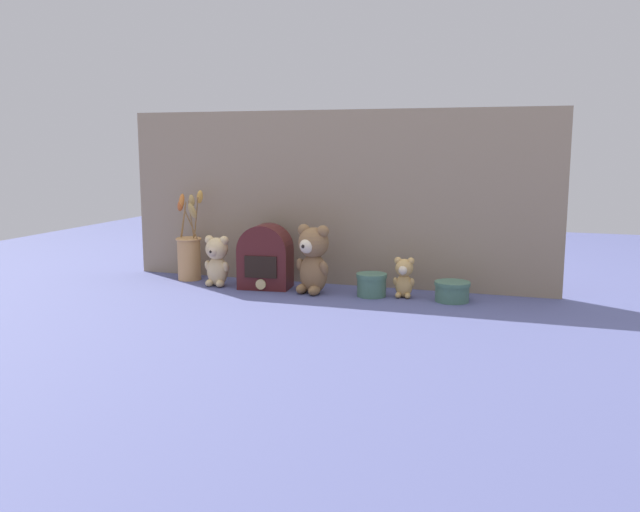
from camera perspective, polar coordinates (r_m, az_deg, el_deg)
ground_plane at (r=2.32m, az=-0.16°, el=-3.13°), size 4.00×4.00×0.00m
backdrop_wall at (r=2.43m, az=1.10°, el=4.87°), size 1.58×0.02×0.62m
teddy_bear_large at (r=2.29m, az=-0.60°, el=-0.14°), size 0.13×0.12×0.24m
teddy_bear_medium at (r=2.45m, az=-8.67°, el=-0.31°), size 0.10×0.09×0.18m
teddy_bear_small at (r=2.25m, az=7.09°, el=-1.73°), size 0.07×0.07×0.14m
flower_vase at (r=2.58m, az=-10.96°, el=0.30°), size 0.12×0.13×0.34m
vintage_radio at (r=2.39m, az=-4.62°, el=-0.17°), size 0.19×0.13×0.23m
decorative_tin_tall at (r=2.27m, az=4.36°, el=-2.42°), size 0.10×0.10×0.08m
decorative_tin_short at (r=2.23m, az=11.07°, el=-2.94°), size 0.12×0.12×0.06m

